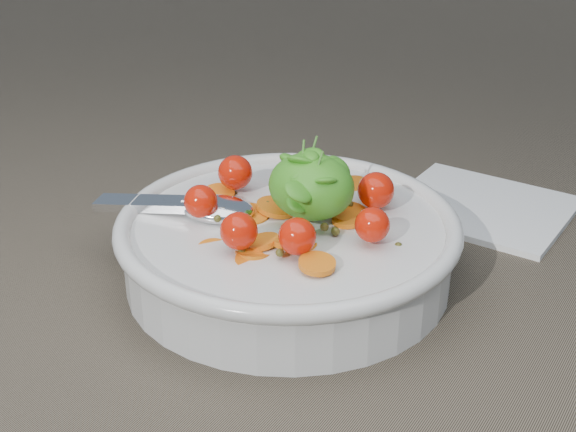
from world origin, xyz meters
The scene contains 3 objects.
ground centered at (0.00, 0.00, 0.00)m, with size 6.00×6.00×0.00m, color brown.
bowl centered at (0.00, 0.02, 0.03)m, with size 0.26×0.24×0.10m.
napkin centered at (0.08, 0.19, 0.00)m, with size 0.14×0.12×0.01m, color white.
Camera 1 is at (0.25, -0.40, 0.29)m, focal length 50.00 mm.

